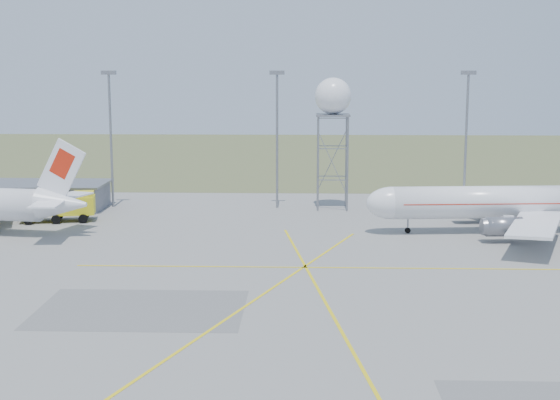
{
  "coord_description": "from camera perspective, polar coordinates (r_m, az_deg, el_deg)",
  "views": [
    {
      "loc": [
        -5.69,
        -49.96,
        20.62
      ],
      "look_at": [
        -8.69,
        40.0,
        5.54
      ],
      "focal_mm": 50.0,
      "sensor_mm": 36.0,
      "label": 1
    }
  ],
  "objects": [
    {
      "name": "ground",
      "position": [
        54.35,
        7.98,
        -12.88
      ],
      "size": [
        400.0,
        400.0,
        0.0
      ],
      "primitive_type": "plane",
      "color": "gray",
      "rests_on": "ground"
    },
    {
      "name": "grass_strip",
      "position": [
        191.16,
        3.61,
        3.3
      ],
      "size": [
        400.0,
        120.0,
        0.03
      ],
      "primitive_type": "cube",
      "color": "#4E5E34",
      "rests_on": "ground"
    },
    {
      "name": "building_grey",
      "position": [
        121.98,
        -16.91,
        0.3
      ],
      "size": [
        19.0,
        10.0,
        3.9
      ],
      "color": "gray",
      "rests_on": "ground"
    },
    {
      "name": "mast_a",
      "position": [
        119.91,
        -12.29,
        5.2
      ],
      "size": [
        2.2,
        0.5,
        20.5
      ],
      "color": "gray",
      "rests_on": "ground"
    },
    {
      "name": "mast_b",
      "position": [
        116.35,
        -0.22,
        5.29
      ],
      "size": [
        2.2,
        0.5,
        20.5
      ],
      "color": "gray",
      "rests_on": "ground"
    },
    {
      "name": "mast_c",
      "position": [
        118.66,
        13.48,
        5.12
      ],
      "size": [
        2.2,
        0.5,
        20.5
      ],
      "color": "gray",
      "rests_on": "ground"
    },
    {
      "name": "airliner_main",
      "position": [
        103.41,
        15.9,
        -0.2
      ],
      "size": [
        36.73,
        35.6,
        12.49
      ],
      "rotation": [
        0.0,
        0.0,
        3.23
      ],
      "color": "white",
      "rests_on": "ground"
    },
    {
      "name": "radar_tower",
      "position": [
        116.09,
        3.87,
        4.71
      ],
      "size": [
        5.39,
        5.39,
        19.51
      ],
      "color": "gray",
      "rests_on": "ground"
    },
    {
      "name": "fire_truck",
      "position": [
        111.08,
        -15.85,
        -0.54
      ],
      "size": [
        10.53,
        5.54,
        4.03
      ],
      "rotation": [
        0.0,
        0.0,
        0.19
      ],
      "color": "yellow",
      "rests_on": "ground"
    }
  ]
}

